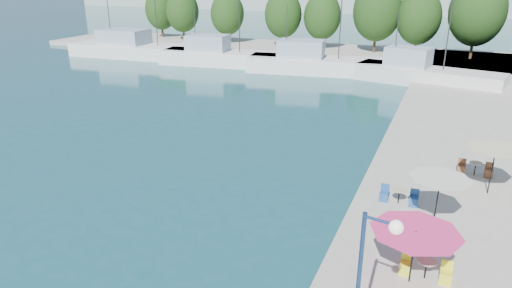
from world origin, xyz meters
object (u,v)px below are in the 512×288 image
at_px(trawler_01, 141,50).
at_px(trawler_03, 319,64).
at_px(umbrella_cream, 495,153).
at_px(umbrella_pink, 415,238).
at_px(trawler_02, 224,57).
at_px(street_lamp, 372,268).
at_px(trawler_04, 424,75).
at_px(umbrella_white, 440,183).

bearing_deg(trawler_01, trawler_03, -5.00).
bearing_deg(umbrella_cream, umbrella_pink, -108.05).
relative_size(trawler_02, street_lamp, 3.52).
relative_size(trawler_02, trawler_04, 1.14).
bearing_deg(street_lamp, trawler_03, 118.62).
relative_size(trawler_04, umbrella_white, 6.02).
xyz_separation_m(trawler_01, umbrella_cream, (43.26, -29.39, 1.75)).
xyz_separation_m(trawler_02, street_lamp, (26.02, -42.49, 3.02)).
bearing_deg(street_lamp, trawler_04, 103.13).
bearing_deg(trawler_04, umbrella_pink, -74.37).
bearing_deg(trawler_02, umbrella_white, -58.13).
bearing_deg(trawler_04, umbrella_cream, -67.12).
height_order(trawler_03, umbrella_white, trawler_03).
xyz_separation_m(trawler_01, trawler_04, (38.11, -2.13, 0.00)).
bearing_deg(trawler_01, umbrella_cream, -37.85).
distance_m(trawler_02, umbrella_pink, 46.35).
relative_size(trawler_01, trawler_04, 1.43).
distance_m(umbrella_pink, street_lamp, 5.08).
height_order(trawler_04, street_lamp, trawler_04).
distance_m(trawler_03, umbrella_white, 36.77).
bearing_deg(umbrella_pink, trawler_03, 110.53).
height_order(trawler_01, umbrella_white, trawler_01).
xyz_separation_m(trawler_03, umbrella_white, (14.75, -33.63, 1.77)).
xyz_separation_m(trawler_01, umbrella_white, (40.88, -34.24, 1.77)).
relative_size(trawler_02, umbrella_pink, 5.45).
relative_size(umbrella_pink, street_lamp, 0.64).
relative_size(umbrella_pink, umbrella_white, 1.26).
bearing_deg(trawler_04, trawler_02, -171.12).
xyz_separation_m(trawler_04, street_lamp, (1.36, -41.07, 3.02)).
bearing_deg(street_lamp, trawler_02, 132.71).
xyz_separation_m(trawler_03, street_lamp, (13.34, -42.59, 3.02)).
relative_size(trawler_02, trawler_03, 0.97).
xyz_separation_m(trawler_01, umbrella_pink, (40.31, -38.47, 1.38)).
bearing_deg(umbrella_white, trawler_03, 113.68).
distance_m(trawler_04, umbrella_white, 32.28).
relative_size(trawler_04, umbrella_cream, 5.34).
distance_m(trawler_04, umbrella_pink, 36.43).
bearing_deg(trawler_04, trawler_03, -175.07).
height_order(trawler_04, umbrella_white, trawler_04).
distance_m(trawler_02, umbrella_cream, 41.40).
bearing_deg(trawler_01, trawler_04, -6.86).
distance_m(trawler_01, umbrella_cream, 52.33).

